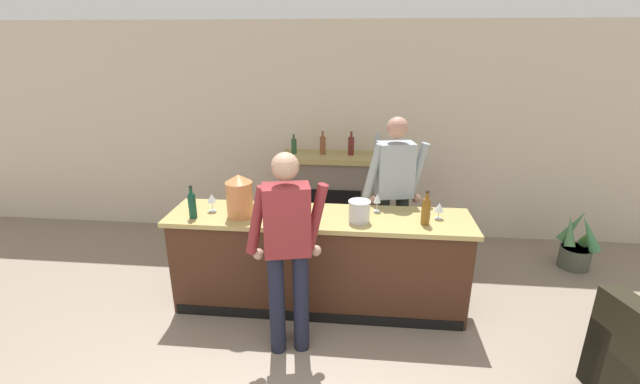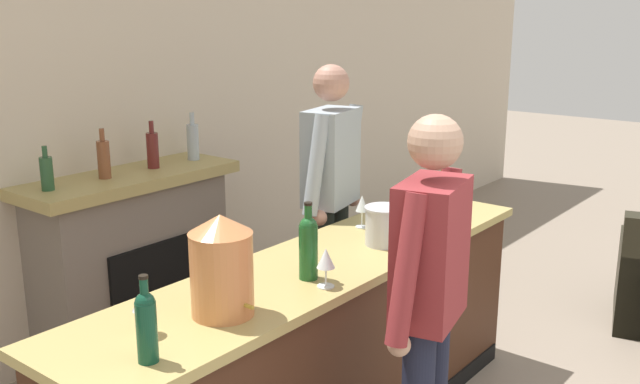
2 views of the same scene
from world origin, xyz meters
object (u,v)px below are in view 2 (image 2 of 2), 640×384
fireplace_stone (133,262)px  person_customer (427,309)px  ice_bucket_steel (384,226)px  wine_glass_mid_counter (433,191)px  wine_bottle_rose_blush (146,323)px  wine_glass_front_right (144,302)px  wine_glass_back_row (362,205)px  wine_glass_by_dispenser (326,260)px  potted_plant_corner (432,223)px  wine_glass_near_bucket (406,190)px  wine_bottle_riesling_slim (308,245)px  person_bartender (331,202)px  copper_dispenser (221,265)px  wine_bottle_port_short (443,195)px

fireplace_stone → person_customer: 2.26m
ice_bucket_steel → wine_glass_mid_counter: ice_bucket_steel is taller
wine_bottle_rose_blush → wine_glass_front_right: 0.21m
wine_glass_back_row → wine_glass_mid_counter: size_ratio=1.16×
ice_bucket_steel → wine_glass_back_row: ice_bucket_steel is taller
person_customer → wine_glass_by_dispenser: bearing=99.3°
potted_plant_corner → wine_glass_front_right: size_ratio=4.21×
person_customer → wine_glass_mid_counter: (1.28, 0.71, 0.11)m
person_customer → wine_glass_near_bucket: size_ratio=10.06×
ice_bucket_steel → wine_bottle_riesling_slim: 0.60m
person_bartender → copper_dispenser: (-1.44, -0.58, 0.16)m
fireplace_stone → potted_plant_corner: bearing=-10.2°
fireplace_stone → wine_bottle_riesling_slim: 1.75m
wine_glass_front_right → wine_glass_by_dispenser: 0.80m
fireplace_stone → copper_dispenser: size_ratio=3.64×
wine_bottle_rose_blush → wine_glass_back_row: wine_bottle_rose_blush is taller
person_customer → wine_glass_by_dispenser: size_ratio=10.02×
potted_plant_corner → wine_glass_near_bucket: size_ratio=4.21×
copper_dispenser → wine_bottle_rose_blush: bearing=-169.1°
fireplace_stone → wine_bottle_riesling_slim: (-0.28, -1.65, 0.53)m
person_customer → wine_glass_mid_counter: 1.47m
person_bartender → wine_bottle_riesling_slim: (-0.94, -0.60, 0.11)m
potted_plant_corner → wine_bottle_rose_blush: wine_bottle_rose_blush is taller
copper_dispenser → wine_bottle_port_short: 1.68m
fireplace_stone → wine_glass_near_bucket: size_ratio=8.48×
wine_bottle_rose_blush → wine_bottle_riesling_slim: bearing=3.9°
person_bartender → ice_bucket_steel: size_ratio=9.04×
fireplace_stone → wine_bottle_rose_blush: bearing=-125.1°
copper_dispenser → wine_bottle_rose_blush: (-0.42, -0.08, -0.07)m
person_customer → copper_dispenser: 0.83m
fireplace_stone → wine_glass_near_bucket: fireplace_stone is taller
fireplace_stone → person_bartender: (0.66, -1.05, 0.42)m
wine_bottle_port_short → wine_glass_mid_counter: 0.20m
ice_bucket_steel → wine_glass_front_right: bearing=175.6°
wine_bottle_riesling_slim → wine_bottle_rose_blush: wine_bottle_riesling_slim is taller
fireplace_stone → person_customer: bearing=-96.1°
person_customer → wine_glass_mid_counter: person_customer is taller
fireplace_stone → wine_glass_mid_counter: 1.90m
wine_glass_by_dispenser → wine_glass_mid_counter: wine_glass_by_dispenser is taller
ice_bucket_steel → person_bartender: bearing=60.2°
copper_dispenser → wine_bottle_rose_blush: 0.44m
wine_bottle_riesling_slim → wine_glass_mid_counter: wine_bottle_riesling_slim is taller
wine_glass_near_bucket → ice_bucket_steel: bearing=-157.1°
fireplace_stone → wine_glass_by_dispenser: fireplace_stone is taller
potted_plant_corner → ice_bucket_steel: size_ratio=3.63×
copper_dispenser → wine_glass_near_bucket: size_ratio=2.33×
person_customer → wine_bottle_rose_blush: bearing=152.1°
copper_dispenser → wine_glass_front_right: size_ratio=2.33×
potted_plant_corner → wine_glass_by_dispenser: bearing=-158.1°
person_bartender → wine_bottle_rose_blush: bearing=-160.4°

